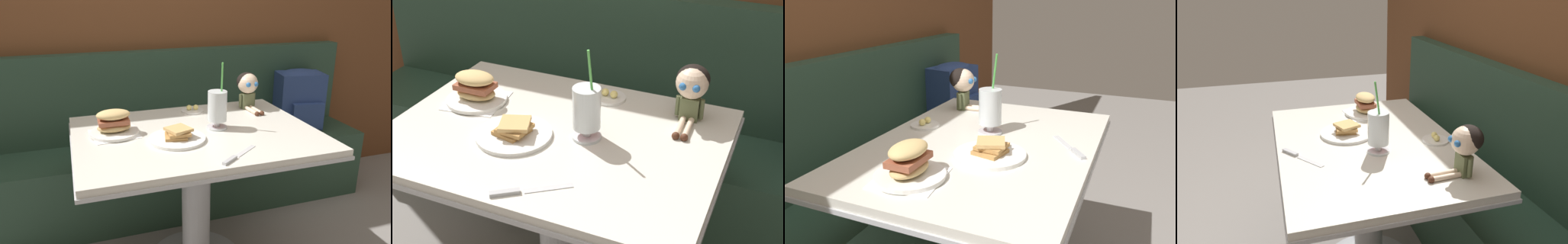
{
  "view_description": "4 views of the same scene",
  "coord_description": "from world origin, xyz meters",
  "views": [
    {
      "loc": [
        -0.53,
        -1.41,
        1.37
      ],
      "look_at": [
        -0.01,
        0.15,
        0.8
      ],
      "focal_mm": 35.77,
      "sensor_mm": 36.0,
      "label": 1
    },
    {
      "loc": [
        0.69,
        -1.14,
        1.65
      ],
      "look_at": [
        0.1,
        0.23,
        0.78
      ],
      "focal_mm": 48.72,
      "sensor_mm": 36.0,
      "label": 2
    },
    {
      "loc": [
        -1.27,
        -0.35,
        1.27
      ],
      "look_at": [
        0.07,
        0.22,
        0.8
      ],
      "focal_mm": 36.16,
      "sensor_mm": 36.0,
      "label": 3
    },
    {
      "loc": [
        1.46,
        -0.23,
        1.43
      ],
      "look_at": [
        0.05,
        0.19,
        0.86
      ],
      "focal_mm": 33.7,
      "sensor_mm": 36.0,
      "label": 4
    }
  ],
  "objects": [
    {
      "name": "butter_knife",
      "position": [
        0.05,
        -0.15,
        0.74
      ],
      "size": [
        0.2,
        0.15,
        0.01
      ],
      "color": "silver",
      "rests_on": "diner_table"
    },
    {
      "name": "booth_bench",
      "position": [
        0.0,
        0.81,
        0.33
      ],
      "size": [
        2.6,
        0.48,
        1.0
      ],
      "color": "#233D2D",
      "rests_on": "ground"
    },
    {
      "name": "butter_saucer",
      "position": [
        0.08,
        0.48,
        0.75
      ],
      "size": [
        0.12,
        0.12,
        0.04
      ],
      "color": "white",
      "rests_on": "diner_table"
    },
    {
      "name": "wood_panel_wall",
      "position": [
        0.0,
        1.05,
        1.2
      ],
      "size": [
        4.4,
        0.08,
        2.4
      ],
      "primitive_type": "cube",
      "color": "brown",
      "rests_on": "ground"
    },
    {
      "name": "toast_plate",
      "position": [
        -0.11,
        0.11,
        0.76
      ],
      "size": [
        0.25,
        0.25,
        0.06
      ],
      "color": "white",
      "rests_on": "diner_table"
    },
    {
      "name": "diner_table",
      "position": [
        0.0,
        0.18,
        0.54
      ],
      "size": [
        1.11,
        0.81,
        0.74
      ],
      "color": "silver",
      "rests_on": "ground"
    },
    {
      "name": "milkshake_glass",
      "position": [
        0.11,
        0.19,
        0.84
      ],
      "size": [
        0.1,
        0.1,
        0.32
      ],
      "color": "silver",
      "rests_on": "diner_table"
    },
    {
      "name": "seated_doll",
      "position": [
        0.38,
        0.44,
        0.87
      ],
      "size": [
        0.12,
        0.22,
        0.2
      ],
      "color": "#5B6642",
      "rests_on": "diner_table"
    },
    {
      "name": "sandwich_plate",
      "position": [
        -0.36,
        0.27,
        0.79
      ],
      "size": [
        0.22,
        0.22,
        0.12
      ],
      "color": "white",
      "rests_on": "diner_table"
    }
  ]
}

